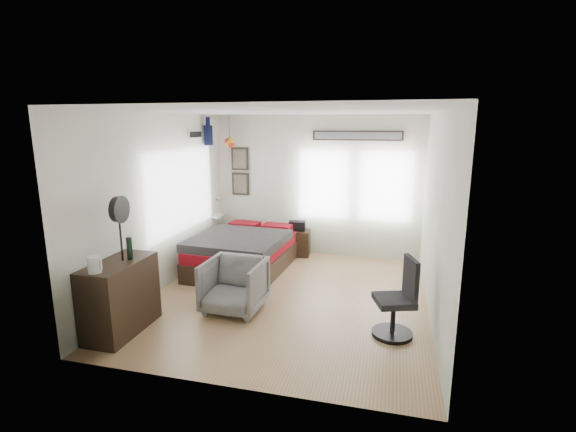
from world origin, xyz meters
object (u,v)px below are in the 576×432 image
object	(u,v)px
dresser	(121,297)
bed	(244,252)
nightstand	(297,243)
armchair	(234,285)
task_chair	(398,305)

from	to	relation	value
dresser	bed	bearing A→B (deg)	74.94
bed	dresser	world-z (taller)	dresser
bed	nightstand	size ratio (longest dim) A/B	4.25
dresser	nightstand	bearing A→B (deg)	68.43
dresser	nightstand	size ratio (longest dim) A/B	2.00
dresser	armchair	bearing A→B (deg)	38.32
bed	dresser	xyz separation A→B (m)	(-0.68, -2.52, 0.13)
dresser	nightstand	xyz separation A→B (m)	(1.41, 3.55, -0.20)
bed	armchair	xyz separation A→B (m)	(0.46, -1.62, 0.04)
bed	dresser	size ratio (longest dim) A/B	2.12
bed	task_chair	xyz separation A→B (m)	(2.63, -1.80, 0.08)
task_chair	nightstand	bearing A→B (deg)	105.38
nightstand	task_chair	xyz separation A→B (m)	(1.90, -2.84, 0.15)
task_chair	bed	bearing A→B (deg)	127.14
nightstand	dresser	bearing A→B (deg)	-116.85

